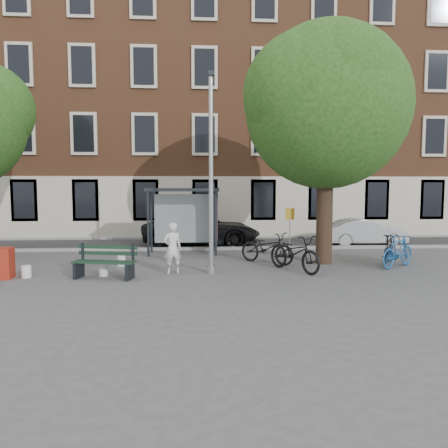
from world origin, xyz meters
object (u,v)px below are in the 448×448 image
bus_shelter (192,206)px  painter (172,248)px  notice_sign (290,222)px  car_dark (202,229)px  car_silver (364,232)px  bike_c (294,253)px  bike_d (389,249)px  lamppost (211,183)px  bike_b (398,251)px  bench (105,264)px  bike_a (267,248)px

bus_shelter → painter: 4.27m
notice_sign → car_dark: bearing=125.5°
car_silver → bike_c: bearing=140.8°
bike_d → car_silver: bearing=-68.2°
lamppost → painter: 2.32m
bike_b → painter: bearing=58.8°
painter → car_dark: painter is taller
lamppost → bike_d: bearing=11.1°
car_dark → bench: bearing=163.0°
bike_b → bike_c: (-3.58, -0.40, 0.05)m
painter → car_silver: painter is taller
bench → notice_sign: 6.95m
bench → bike_b: size_ratio=1.06×
bus_shelter → painter: size_ratio=1.80×
lamppost → bus_shelter: 4.24m
bench → painter: bearing=29.1°
bike_a → car_dark: 5.33m
lamppost → notice_sign: 4.19m
bench → bike_c: bike_c is taller
bus_shelter → car_dark: bus_shelter is taller
painter → bike_d: bearing=170.5°
bench → bike_a: (5.15, 2.15, 0.12)m
bike_c → notice_sign: (0.37, 2.39, 0.77)m
painter → bike_b: size_ratio=0.88×
bike_d → car_silver: (1.01, 4.78, 0.09)m
bike_d → painter: bearing=42.8°
bus_shelter → bike_d: size_ratio=1.67×
lamppost → car_dark: size_ratio=1.15×
painter → bike_c: (3.85, 0.12, -0.20)m
bus_shelter → car_dark: 2.65m
bike_d → notice_sign: notice_sign is taller
car_dark → notice_sign: size_ratio=2.81×
car_dark → bike_c: bearing=-149.9°
bike_a → notice_sign: bearing=-5.7°
bus_shelter → bike_d: bearing=-22.9°
lamppost → bike_d: size_ratio=3.57×
bench → lamppost: bearing=22.4°
bus_shelter → bench: (-2.54, -4.66, -1.48)m
painter → bench: painter is taller
notice_sign → bench: bearing=-157.4°
bench → notice_sign: bearing=39.1°
car_silver → notice_sign: (-4.21, -3.46, 0.75)m
bike_b → notice_sign: notice_sign is taller
painter → bike_b: bearing=165.3°
car_silver → notice_sign: bearing=128.3°
painter → bike_d: (7.41, 1.19, -0.28)m
bus_shelter → bike_a: 3.87m
car_silver → notice_sign: 5.50m
painter → bench: bearing=-2.0°
bench → bike_b: bike_b is taller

